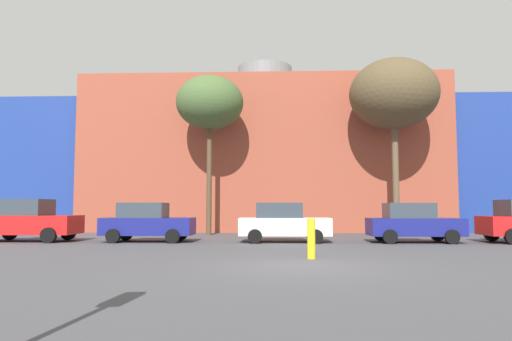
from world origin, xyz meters
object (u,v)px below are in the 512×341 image
Objects in this scene: bare_tree_0 at (210,103)px; bollard_yellow_0 at (311,239)px; parked_car_0 at (27,220)px; parked_car_2 at (283,223)px; parked_car_3 at (413,223)px; parked_car_1 at (147,222)px; bare_tree_1 at (394,95)px.

bare_tree_0 reaches higher than bollard_yellow_0.
parked_car_0 is 11.49m from parked_car_2.
bare_tree_0 is at bearing 151.51° from parked_car_3.
parked_car_2 is at bearing 0.00° from parked_car_1.
bare_tree_1 reaches higher than parked_car_1.
parked_car_1 is 0.41× the size of bare_tree_1.
parked_car_3 is 8.66m from bare_tree_1.
parked_car_3 is 0.44× the size of bare_tree_0.
bare_tree_1 is at bearing 22.71° from parked_car_1.
bollard_yellow_0 is at bearing -44.25° from parked_car_1.
parked_car_2 is 6.62m from bollard_yellow_0.
bare_tree_1 is 8.25× the size of bollard_yellow_0.
bare_tree_0 is 10.30m from bare_tree_1.
parked_car_2 is at bearing -52.45° from bare_tree_0.
bare_tree_0 is at bearing 35.08° from parked_car_0.
parked_car_3 is 3.33× the size of bollard_yellow_0.
parked_car_1 reaches higher than parked_car_2.
bare_tree_0 is (-9.66, 5.24, 6.54)m from parked_car_3.
bare_tree_0 is (2.02, 5.24, 6.53)m from parked_car_1.
bare_tree_0 is (7.46, 5.24, 6.45)m from parked_car_0.
parked_car_0 is 1.10× the size of parked_car_2.
parked_car_3 is (17.12, -0.00, -0.09)m from parked_car_0.
bare_tree_0 is at bearing 179.51° from bare_tree_1.
parked_car_0 reaches higher than parked_car_1.
bare_tree_1 is (6.26, 5.15, 6.93)m from parked_car_2.
bollard_yellow_0 is (-5.56, -11.73, -7.19)m from bare_tree_1.
bare_tree_0 reaches higher than parked_car_1.
parked_car_1 reaches higher than parked_car_3.
bare_tree_1 is at bearing 39.44° from parked_car_2.
parked_car_1 is at bearing -111.07° from bare_tree_0.
bollard_yellow_0 is (0.71, -6.58, -0.26)m from parked_car_2.
bare_tree_0 is at bearing 111.83° from bollard_yellow_0.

